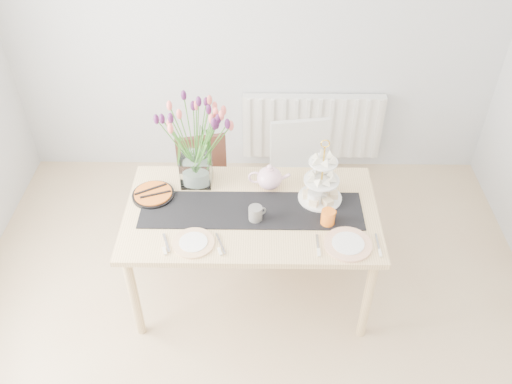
{
  "coord_description": "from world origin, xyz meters",
  "views": [
    {
      "loc": [
        0.06,
        -1.75,
        3.05
      ],
      "look_at": [
        0.03,
        0.72,
        0.95
      ],
      "focal_mm": 38.0,
      "sensor_mm": 36.0,
      "label": 1
    }
  ],
  "objects_px": {
    "chair_brown": "(204,179)",
    "teapot": "(270,178)",
    "cream_jug": "(315,198)",
    "tulip_vase": "(193,131)",
    "chair_white": "(301,171)",
    "plate_right": "(348,244)",
    "tart_tin": "(153,195)",
    "dining_table": "(251,219)",
    "cake_stand": "(321,185)",
    "mug_grey": "(255,214)",
    "mug_orange": "(328,217)",
    "plate_left": "(193,243)",
    "radiator": "(312,126)"
  },
  "relations": [
    {
      "from": "radiator",
      "to": "tart_tin",
      "type": "bearing_deg",
      "value": -131.42
    },
    {
      "from": "dining_table",
      "to": "plate_right",
      "type": "bearing_deg",
      "value": -27.19
    },
    {
      "from": "mug_grey",
      "to": "cake_stand",
      "type": "bearing_deg",
      "value": -4.52
    },
    {
      "from": "dining_table",
      "to": "chair_brown",
      "type": "distance_m",
      "value": 0.82
    },
    {
      "from": "plate_right",
      "to": "tulip_vase",
      "type": "bearing_deg",
      "value": 148.11
    },
    {
      "from": "mug_orange",
      "to": "plate_left",
      "type": "xyz_separation_m",
      "value": [
        -0.81,
        -0.18,
        -0.05
      ]
    },
    {
      "from": "chair_brown",
      "to": "tart_tin",
      "type": "bearing_deg",
      "value": -127.46
    },
    {
      "from": "chair_brown",
      "to": "teapot",
      "type": "bearing_deg",
      "value": -56.06
    },
    {
      "from": "tulip_vase",
      "to": "mug_orange",
      "type": "distance_m",
      "value": 0.99
    },
    {
      "from": "tart_tin",
      "to": "mug_orange",
      "type": "xyz_separation_m",
      "value": [
        1.11,
        -0.24,
        0.04
      ]
    },
    {
      "from": "cream_jug",
      "to": "mug_orange",
      "type": "height_order",
      "value": "mug_orange"
    },
    {
      "from": "chair_brown",
      "to": "chair_white",
      "type": "xyz_separation_m",
      "value": [
        0.74,
        0.01,
        0.08
      ]
    },
    {
      "from": "tulip_vase",
      "to": "tart_tin",
      "type": "relative_size",
      "value": 2.65
    },
    {
      "from": "chair_brown",
      "to": "tart_tin",
      "type": "relative_size",
      "value": 2.81
    },
    {
      "from": "dining_table",
      "to": "chair_brown",
      "type": "bearing_deg",
      "value": 118.51
    },
    {
      "from": "chair_white",
      "to": "plate_right",
      "type": "xyz_separation_m",
      "value": [
        0.21,
        -1.0,
        0.24
      ]
    },
    {
      "from": "tulip_vase",
      "to": "plate_right",
      "type": "relative_size",
      "value": 2.54
    },
    {
      "from": "teapot",
      "to": "mug_grey",
      "type": "height_order",
      "value": "teapot"
    },
    {
      "from": "teapot",
      "to": "radiator",
      "type": "bearing_deg",
      "value": 75.1
    },
    {
      "from": "cream_jug",
      "to": "tulip_vase",
      "type": "bearing_deg",
      "value": 167.46
    },
    {
      "from": "dining_table",
      "to": "mug_grey",
      "type": "distance_m",
      "value": 0.15
    },
    {
      "from": "teapot",
      "to": "plate_left",
      "type": "bearing_deg",
      "value": -128.01
    },
    {
      "from": "radiator",
      "to": "chair_white",
      "type": "distance_m",
      "value": 0.73
    },
    {
      "from": "tulip_vase",
      "to": "teapot",
      "type": "xyz_separation_m",
      "value": [
        0.48,
        -0.07,
        -0.32
      ]
    },
    {
      "from": "mug_grey",
      "to": "chair_brown",
      "type": "bearing_deg",
      "value": 87.05
    },
    {
      "from": "mug_orange",
      "to": "tart_tin",
      "type": "bearing_deg",
      "value": 124.94
    },
    {
      "from": "cream_jug",
      "to": "tart_tin",
      "type": "xyz_separation_m",
      "value": [
        -1.04,
        0.05,
        -0.03
      ]
    },
    {
      "from": "chair_white",
      "to": "tulip_vase",
      "type": "xyz_separation_m",
      "value": [
        -0.73,
        -0.41,
        0.63
      ]
    },
    {
      "from": "cream_jug",
      "to": "chair_brown",
      "type": "bearing_deg",
      "value": 144.69
    },
    {
      "from": "dining_table",
      "to": "mug_orange",
      "type": "bearing_deg",
      "value": -13.62
    },
    {
      "from": "tulip_vase",
      "to": "plate_left",
      "type": "height_order",
      "value": "tulip_vase"
    },
    {
      "from": "radiator",
      "to": "mug_orange",
      "type": "height_order",
      "value": "mug_orange"
    },
    {
      "from": "dining_table",
      "to": "chair_white",
      "type": "bearing_deg",
      "value": 62.69
    },
    {
      "from": "dining_table",
      "to": "cake_stand",
      "type": "distance_m",
      "value": 0.49
    },
    {
      "from": "radiator",
      "to": "tulip_vase",
      "type": "xyz_separation_m",
      "value": [
        -0.87,
        -1.13,
        0.7
      ]
    },
    {
      "from": "radiator",
      "to": "chair_brown",
      "type": "xyz_separation_m",
      "value": [
        -0.87,
        -0.72,
        -0.01
      ]
    },
    {
      "from": "tart_tin",
      "to": "mug_grey",
      "type": "bearing_deg",
      "value": -17.72
    },
    {
      "from": "teapot",
      "to": "mug_orange",
      "type": "bearing_deg",
      "value": -40.84
    },
    {
      "from": "dining_table",
      "to": "cake_stand",
      "type": "relative_size",
      "value": 3.87
    },
    {
      "from": "chair_white",
      "to": "tulip_vase",
      "type": "relative_size",
      "value": 1.24
    },
    {
      "from": "cream_jug",
      "to": "tart_tin",
      "type": "bearing_deg",
      "value": -179.76
    },
    {
      "from": "teapot",
      "to": "mug_orange",
      "type": "height_order",
      "value": "teapot"
    },
    {
      "from": "tart_tin",
      "to": "mug_grey",
      "type": "distance_m",
      "value": 0.7
    },
    {
      "from": "cream_jug",
      "to": "chair_white",
      "type": "bearing_deg",
      "value": 96.54
    },
    {
      "from": "dining_table",
      "to": "tart_tin",
      "type": "relative_size",
      "value": 5.87
    },
    {
      "from": "teapot",
      "to": "dining_table",
      "type": "bearing_deg",
      "value": -114.02
    },
    {
      "from": "cake_stand",
      "to": "mug_grey",
      "type": "relative_size",
      "value": 4.1
    },
    {
      "from": "tulip_vase",
      "to": "teapot",
      "type": "bearing_deg",
      "value": -7.81
    },
    {
      "from": "dining_table",
      "to": "mug_orange",
      "type": "relative_size",
      "value": 15.53
    },
    {
      "from": "chair_brown",
      "to": "tart_tin",
      "type": "height_order",
      "value": "tart_tin"
    }
  ]
}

